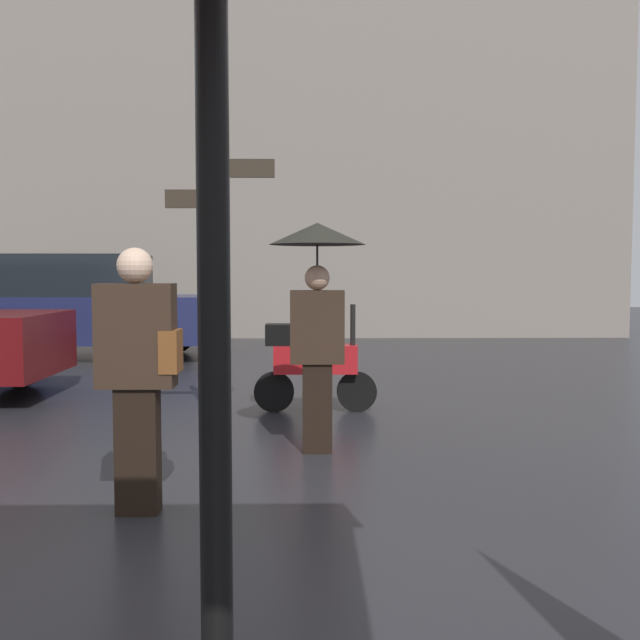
# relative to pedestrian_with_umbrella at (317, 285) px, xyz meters

# --- Properties ---
(pedestrian_with_umbrella) EXTENTS (0.85, 0.85, 2.03)m
(pedestrian_with_umbrella) POSITION_rel_pedestrian_with_umbrella_xyz_m (0.00, 0.00, 0.00)
(pedestrian_with_umbrella) COLOR black
(pedestrian_with_umbrella) RESTS_ON ground
(pedestrian_with_bag) EXTENTS (0.54, 0.24, 1.76)m
(pedestrian_with_bag) POSITION_rel_pedestrian_with_umbrella_xyz_m (-1.20, -1.60, -0.49)
(pedestrian_with_bag) COLOR black
(pedestrian_with_bag) RESTS_ON ground
(parked_scooter) EXTENTS (1.41, 0.32, 1.23)m
(parked_scooter) POSITION_rel_pedestrian_with_umbrella_xyz_m (-0.04, 1.86, -0.93)
(parked_scooter) COLOR black
(parked_scooter) RESTS_ON ground
(parked_car_right) EXTENTS (4.48, 2.00, 1.92)m
(parked_car_right) POSITION_rel_pedestrian_with_umbrella_xyz_m (-4.21, 7.05, -0.52)
(parked_car_right) COLOR #1E234C
(parked_car_right) RESTS_ON ground
(street_signpost) EXTENTS (1.08, 0.08, 2.87)m
(street_signpost) POSITION_rel_pedestrian_with_umbrella_xyz_m (-0.96, 0.86, 0.26)
(street_signpost) COLOR black
(street_signpost) RESTS_ON ground
(building_block) EXTENTS (16.60, 2.80, 15.64)m
(building_block) POSITION_rel_pedestrian_with_umbrella_xyz_m (-0.53, 12.44, 6.33)
(building_block) COLOR gray
(building_block) RESTS_ON ground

